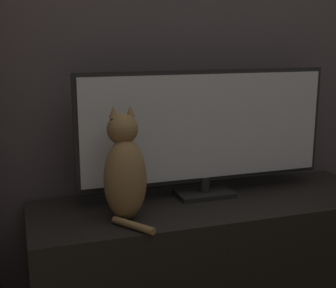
% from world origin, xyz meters
% --- Properties ---
extents(wall_back, '(4.80, 0.05, 2.60)m').
position_xyz_m(wall_back, '(0.00, 1.22, 1.30)').
color(wall_back, '#564C51').
rests_on(wall_back, ground_plane).
extents(tv_stand, '(1.54, 0.50, 0.44)m').
position_xyz_m(tv_stand, '(0.00, 0.93, 0.22)').
color(tv_stand, black).
rests_on(tv_stand, ground_plane).
extents(tv, '(1.13, 0.15, 0.56)m').
position_xyz_m(tv, '(0.00, 1.01, 0.75)').
color(tv, black).
rests_on(tv, tv_stand).
extents(cat, '(0.17, 0.28, 0.44)m').
position_xyz_m(cat, '(-0.40, 0.86, 0.63)').
color(cat, '#997547').
rests_on(cat, tv_stand).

